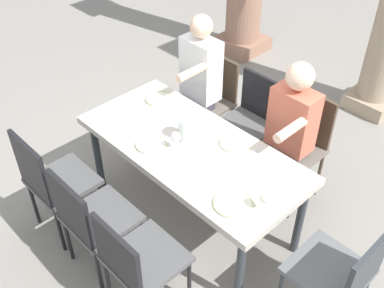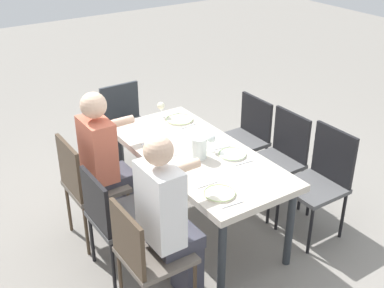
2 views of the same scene
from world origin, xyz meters
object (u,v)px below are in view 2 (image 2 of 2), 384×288
Objects in this scene: chair_east_north at (86,182)px; diner_man_white at (106,160)px; chair_mid_south at (280,155)px; water_pitcher at (199,149)px; diner_woman_green at (169,218)px; plate_0 at (220,193)px; chair_west_north at (145,252)px; plate_1 at (232,154)px; dining_table at (197,160)px; chair_east_south at (245,135)px; wine_glass_3 at (161,106)px; plate_2 at (160,149)px; plate_3 at (180,120)px; chair_mid_north at (113,215)px; chair_head_east at (126,121)px; chair_west_south at (321,177)px; wine_glass_1 at (211,139)px.

diner_man_white is (0.00, -0.19, 0.15)m from chair_east_north.
water_pitcher is (0.03, 0.86, 0.30)m from chair_mid_south.
diner_woman_green reaches higher than plate_0.
chair_west_north is 0.97× the size of chair_mid_south.
diner_man_white reaches higher than plate_1.
dining_table is 2.01× the size of chair_west_north.
chair_east_north is 1.64m from chair_east_south.
chair_mid_south is 1.54m from diner_man_white.
chair_mid_south is at bearing -106.37° from chair_east_north.
chair_mid_south is 6.00× the size of wine_glass_3.
diner_woman_green is 5.96× the size of plate_1.
plate_0 is 0.59m from plate_1.
diner_man_white is 6.25× the size of plate_2.
dining_table is 0.87m from diner_woman_green.
plate_2 is 0.83× the size of plate_3.
diner_woman_green is 5.88× the size of plate_0.
chair_mid_north reaches higher than plate_1.
plate_0 is at bearing 160.58° from water_pitcher.
diner_woman_green is (-0.97, -0.19, 0.16)m from chair_east_north.
chair_west_north is 0.65m from plate_0.
chair_head_east is 5.12× the size of water_pitcher.
diner_woman_green is 0.42m from plate_0.
plate_1 is at bearing -118.96° from chair_east_north.
plate_1 is at bearing -134.13° from dining_table.
chair_east_south is at bearing -81.15° from plate_2.
chair_head_east is 1.92m from plate_0.
wine_glass_3 reaches higher than plate_3.
plate_3 is at bearing -55.38° from chair_mid_north.
chair_east_south reaches higher than chair_west_north.
diner_woman_green is at bearing 151.32° from wine_glass_3.
chair_west_south is 1.47m from diner_woman_green.
chair_mid_south is 4.03× the size of plate_1.
dining_table is at bearing 82.09° from chair_mid_south.
diner_woman_green is 0.94m from wine_glass_1.
plate_0 is at bearing 173.39° from chair_head_east.
chair_head_east is 1.12m from diner_man_white.
chair_mid_south is at bearing -149.57° from chair_head_east.
chair_head_east is at bearing 12.24° from wine_glass_3.
plate_1 is 0.60m from plate_2.
diner_man_white is at bearing 145.29° from chair_head_east.
dining_table is at bearing -19.89° from plate_0.
wine_glass_1 reaches higher than plate_2.
wine_glass_1 is at bearing 170.59° from plate_3.
plate_2 is (0.32, 1.05, 0.23)m from chair_mid_south.
water_pitcher is (-0.03, 0.14, -0.03)m from wine_glass_1.
wine_glass_3 is (0.87, 0.71, 0.33)m from chair_mid_south.
chair_mid_south is 0.96× the size of chair_east_north.
chair_mid_south is at bearing -64.75° from plate_0.
diner_woman_green is at bearing 108.57° from chair_mid_south.
chair_east_north is 6.21× the size of wine_glass_3.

